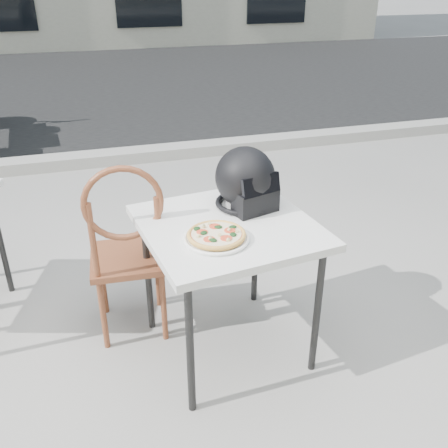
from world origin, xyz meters
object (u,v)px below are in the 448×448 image
object	(u,v)px
plate	(216,239)
helmet	(246,181)
cafe_chair_main	(127,244)
pizza	(216,234)
cafe_table_main	(228,236)

from	to	relation	value
plate	helmet	size ratio (longest dim) A/B	0.99
helmet	cafe_chair_main	xyz separation A→B (m)	(-0.61, 0.09, -0.31)
pizza	cafe_chair_main	world-z (taller)	cafe_chair_main
pizza	helmet	bearing A→B (deg)	51.70
cafe_table_main	helmet	distance (m)	0.30
cafe_table_main	pizza	xyz separation A→B (m)	(-0.10, -0.14, 0.10)
cafe_table_main	plate	world-z (taller)	plate
cafe_table_main	helmet	world-z (taller)	helmet
plate	pizza	world-z (taller)	pizza
pizza	helmet	distance (m)	0.40
cafe_table_main	helmet	bearing A→B (deg)	48.42
pizza	cafe_chair_main	distance (m)	0.58
cafe_table_main	helmet	xyz separation A→B (m)	(0.14, 0.16, 0.20)
plate	cafe_chair_main	bearing A→B (deg)	132.77
pizza	cafe_table_main	bearing A→B (deg)	55.82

